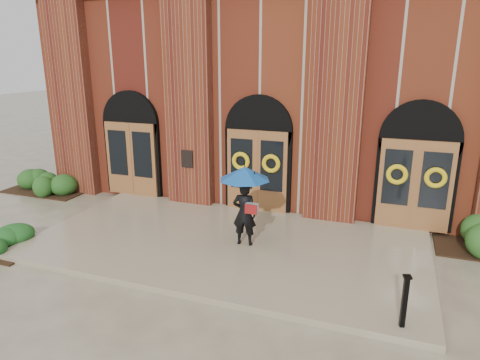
% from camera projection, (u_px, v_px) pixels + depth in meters
% --- Properties ---
extents(ground, '(90.00, 90.00, 0.00)m').
position_uv_depth(ground, '(224.00, 249.00, 11.02)').
color(ground, tan).
rests_on(ground, ground).
extents(landing, '(10.00, 5.30, 0.15)m').
position_uv_depth(landing, '(226.00, 244.00, 11.13)').
color(landing, gray).
rests_on(landing, ground).
extents(church_building, '(16.20, 12.53, 7.00)m').
position_uv_depth(church_building, '(302.00, 88.00, 17.97)').
color(church_building, maroon).
rests_on(church_building, ground).
extents(man_with_umbrella, '(1.40, 1.40, 2.04)m').
position_uv_depth(man_with_umbrella, '(245.00, 191.00, 10.55)').
color(man_with_umbrella, black).
rests_on(man_with_umbrella, landing).
extents(metal_post, '(0.17, 0.17, 1.00)m').
position_uv_depth(metal_post, '(405.00, 300.00, 7.46)').
color(metal_post, black).
rests_on(metal_post, landing).
extents(hedge_wall_left, '(2.75, 1.10, 0.71)m').
position_uv_depth(hedge_wall_left, '(43.00, 183.00, 15.55)').
color(hedge_wall_left, '#204C19').
rests_on(hedge_wall_left, ground).
extents(hedge_front_left, '(1.32, 1.13, 0.47)m').
position_uv_depth(hedge_front_left, '(8.00, 242.00, 10.84)').
color(hedge_front_left, '#1B4F1B').
rests_on(hedge_front_left, ground).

